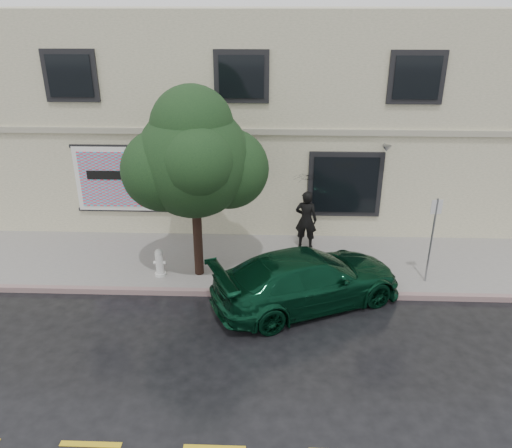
{
  "coord_description": "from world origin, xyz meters",
  "views": [
    {
      "loc": [
        0.96,
        -9.85,
        7.16
      ],
      "look_at": [
        0.52,
        2.2,
        1.78
      ],
      "focal_mm": 35.0,
      "sensor_mm": 36.0,
      "label": 1
    }
  ],
  "objects_px": {
    "car": "(308,279)",
    "street_tree": "(194,161)",
    "fire_hydrant": "(160,263)",
    "pedestrian": "(306,220)"
  },
  "relations": [
    {
      "from": "car",
      "to": "street_tree",
      "type": "bearing_deg",
      "value": 43.1
    },
    {
      "from": "fire_hydrant",
      "to": "car",
      "type": "bearing_deg",
      "value": 9.0
    },
    {
      "from": "pedestrian",
      "to": "street_tree",
      "type": "distance_m",
      "value": 4.25
    },
    {
      "from": "street_tree",
      "to": "fire_hydrant",
      "type": "height_order",
      "value": "street_tree"
    },
    {
      "from": "fire_hydrant",
      "to": "pedestrian",
      "type": "bearing_deg",
      "value": 48.5
    },
    {
      "from": "car",
      "to": "fire_hydrant",
      "type": "bearing_deg",
      "value": 50.68
    },
    {
      "from": "pedestrian",
      "to": "fire_hydrant",
      "type": "relative_size",
      "value": 2.27
    },
    {
      "from": "pedestrian",
      "to": "car",
      "type": "bearing_deg",
      "value": 101.69
    },
    {
      "from": "fire_hydrant",
      "to": "street_tree",
      "type": "bearing_deg",
      "value": 31.86
    },
    {
      "from": "car",
      "to": "street_tree",
      "type": "height_order",
      "value": "street_tree"
    }
  ]
}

